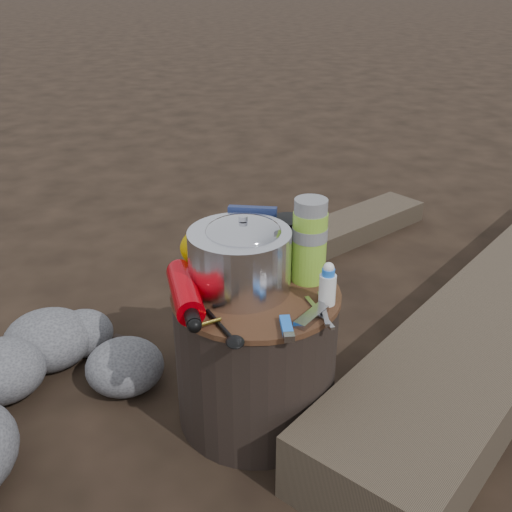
{
  "coord_description": "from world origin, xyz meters",
  "views": [
    {
      "loc": [
        -0.17,
        -1.25,
        1.11
      ],
      "look_at": [
        0.0,
        0.0,
        0.48
      ],
      "focal_mm": 41.58,
      "sensor_mm": 36.0,
      "label": 1
    }
  ],
  "objects": [
    {
      "name": "rock_ring",
      "position": [
        -0.55,
        -0.1,
        0.1
      ],
      "size": [
        0.48,
        1.06,
        0.21
      ],
      "primitive_type": null,
      "color": "#535358",
      "rests_on": "ground"
    },
    {
      "name": "stump",
      "position": [
        0.0,
        0.0,
        0.19
      ],
      "size": [
        0.41,
        0.41,
        0.38
      ],
      "primitive_type": "cylinder",
      "color": "black",
      "rests_on": "ground"
    },
    {
      "name": "squeeze_bottle",
      "position": [
        0.16,
        -0.08,
        0.43
      ],
      "size": [
        0.04,
        0.04,
        0.1
      ],
      "primitive_type": "cylinder",
      "color": "white",
      "rests_on": "stump"
    },
    {
      "name": "fuel_bottle",
      "position": [
        -0.17,
        -0.03,
        0.41
      ],
      "size": [
        0.09,
        0.28,
        0.07
      ],
      "primitive_type": null,
      "rotation": [
        0.0,
        0.0,
        0.11
      ],
      "color": "#BD0009",
      "rests_on": "stump"
    },
    {
      "name": "foil_windscreen",
      "position": [
        -0.04,
        0.03,
        0.46
      ],
      "size": [
        0.25,
        0.25,
        0.15
      ],
      "primitive_type": "cylinder",
      "color": "silver",
      "rests_on": "stump"
    },
    {
      "name": "thermos",
      "position": [
        0.14,
        0.05,
        0.49
      ],
      "size": [
        0.09,
        0.09,
        0.21
      ],
      "primitive_type": "cylinder",
      "color": "#8AC533",
      "rests_on": "stump"
    },
    {
      "name": "camping_pot",
      "position": [
        -0.03,
        0.03,
        0.47
      ],
      "size": [
        0.18,
        0.18,
        0.18
      ],
      "primitive_type": "cylinder",
      "color": "silver",
      "rests_on": "stump"
    },
    {
      "name": "travel_mug",
      "position": [
        0.1,
        0.14,
        0.45
      ],
      "size": [
        0.09,
        0.09,
        0.13
      ],
      "primitive_type": "cylinder",
      "color": "black",
      "rests_on": "stump"
    },
    {
      "name": "log_small",
      "position": [
        0.46,
        1.03,
        0.04
      ],
      "size": [
        1.01,
        0.75,
        0.09
      ],
      "primitive_type": "cube",
      "rotation": [
        0.0,
        0.0,
        -1.0
      ],
      "color": "#403529",
      "rests_on": "ground"
    },
    {
      "name": "ground",
      "position": [
        0.0,
        0.0,
        0.0
      ],
      "size": [
        60.0,
        60.0,
        0.0
      ],
      "primitive_type": "plane",
      "color": "black",
      "rests_on": "ground"
    },
    {
      "name": "lighter",
      "position": [
        0.04,
        -0.17,
        0.39
      ],
      "size": [
        0.03,
        0.09,
        0.02
      ],
      "primitive_type": "cube",
      "rotation": [
        0.0,
        0.0,
        -0.05
      ],
      "color": "blue",
      "rests_on": "stump"
    },
    {
      "name": "spork",
      "position": [
        -0.1,
        -0.14,
        0.39
      ],
      "size": [
        0.09,
        0.16,
        0.01
      ],
      "primitive_type": null,
      "rotation": [
        0.0,
        0.0,
        0.36
      ],
      "color": "black",
      "rests_on": "stump"
    },
    {
      "name": "pot_grabber",
      "position": [
        0.13,
        -0.12,
        0.39
      ],
      "size": [
        0.04,
        0.15,
        0.01
      ],
      "primitive_type": null,
      "rotation": [
        0.0,
        0.0,
        0.05
      ],
      "color": "#9D9DA2",
      "rests_on": "stump"
    },
    {
      "name": "multitool",
      "position": [
        0.11,
        -0.14,
        0.39
      ],
      "size": [
        0.09,
        0.1,
        0.01
      ],
      "primitive_type": "cube",
      "rotation": [
        0.0,
        0.0,
        -0.77
      ],
      "color": "#9D9DA2",
      "rests_on": "stump"
    },
    {
      "name": "stuff_sack",
      "position": [
        -0.09,
        0.15,
        0.44
      ],
      "size": [
        0.17,
        0.14,
        0.12
      ],
      "primitive_type": "ellipsoid",
      "color": "#C49900",
      "rests_on": "stump"
    },
    {
      "name": "food_pouch",
      "position": [
        0.01,
        0.15,
        0.46
      ],
      "size": [
        0.13,
        0.06,
        0.16
      ],
      "primitive_type": "cube",
      "rotation": [
        0.0,
        0.0,
        -0.24
      ],
      "color": "navy",
      "rests_on": "stump"
    }
  ]
}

